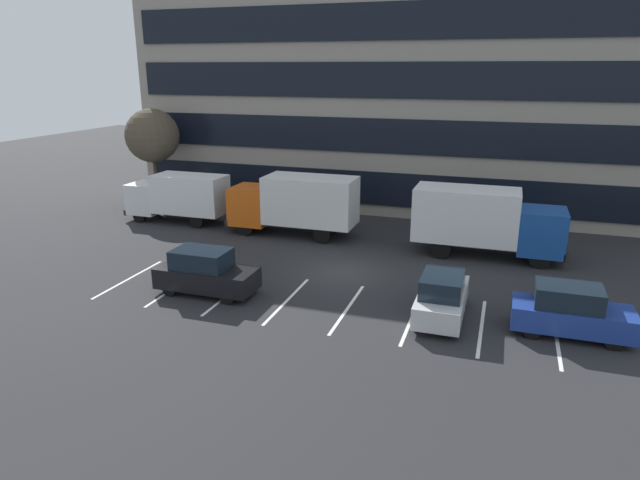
# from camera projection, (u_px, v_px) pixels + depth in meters

# --- Properties ---
(ground_plane) EXTENTS (120.00, 120.00, 0.00)m
(ground_plane) POSITION_uv_depth(u_px,v_px,m) (344.00, 272.00, 28.39)
(ground_plane) COLOR #262628
(office_building) EXTENTS (39.09, 13.11, 18.00)m
(office_building) POSITION_uv_depth(u_px,v_px,m) (412.00, 81.00, 41.98)
(office_building) COLOR gray
(office_building) RESTS_ON ground_plane
(lot_markings) EXTENTS (19.74, 5.40, 0.01)m
(lot_markings) POSITION_uv_depth(u_px,v_px,m) (317.00, 304.00, 24.52)
(lot_markings) COLOR silver
(lot_markings) RESTS_ON ground_plane
(box_truck_blue) EXTENTS (8.05, 2.67, 3.73)m
(box_truck_blue) POSITION_uv_depth(u_px,v_px,m) (485.00, 219.00, 30.18)
(box_truck_blue) COLOR #194799
(box_truck_blue) RESTS_ON ground_plane
(box_truck_orange) EXTENTS (7.99, 2.65, 3.70)m
(box_truck_orange) POSITION_uv_depth(u_px,v_px,m) (295.00, 202.00, 34.11)
(box_truck_orange) COLOR #D85914
(box_truck_orange) RESTS_ON ground_plane
(box_truck_white) EXTENTS (6.96, 2.31, 3.23)m
(box_truck_white) POSITION_uv_depth(u_px,v_px,m) (179.00, 195.00, 37.11)
(box_truck_white) COLOR white
(box_truck_white) RESTS_ON ground_plane
(suv_black) EXTENTS (4.60, 1.95, 2.08)m
(suv_black) POSITION_uv_depth(u_px,v_px,m) (206.00, 272.00, 25.50)
(suv_black) COLOR black
(suv_black) RESTS_ON ground_plane
(suv_silver) EXTENTS (1.86, 4.38, 1.98)m
(suv_silver) POSITION_uv_depth(u_px,v_px,m) (442.00, 297.00, 22.91)
(suv_silver) COLOR silver
(suv_silver) RESTS_ON ground_plane
(suv_navy) EXTENTS (4.45, 1.89, 2.01)m
(suv_navy) POSITION_uv_depth(u_px,v_px,m) (571.00, 312.00, 21.48)
(suv_navy) COLOR navy
(suv_navy) RESTS_ON ground_plane
(bare_tree) EXTENTS (3.84, 3.84, 7.21)m
(bare_tree) POSITION_uv_depth(u_px,v_px,m) (152.00, 136.00, 40.05)
(bare_tree) COLOR #473323
(bare_tree) RESTS_ON ground_plane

